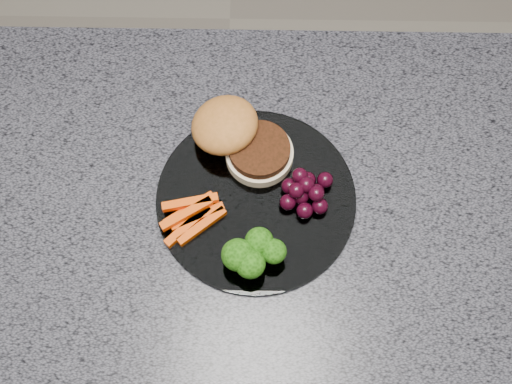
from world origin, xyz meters
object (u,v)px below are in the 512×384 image
(island_cabinet, at_px, (206,311))
(burger, at_px, (237,136))
(plate, at_px, (256,199))
(grape_bunch, at_px, (306,191))

(island_cabinet, relative_size, burger, 7.36)
(plate, height_order, burger, burger)
(grape_bunch, bearing_deg, plate, -176.66)
(burger, xyz_separation_m, grape_bunch, (0.09, -0.08, -0.01))
(island_cabinet, distance_m, grape_bunch, 0.52)
(plate, xyz_separation_m, burger, (-0.03, 0.08, 0.02))
(island_cabinet, distance_m, plate, 0.48)
(grape_bunch, bearing_deg, island_cabinet, -167.49)
(island_cabinet, relative_size, plate, 4.62)
(plate, bearing_deg, burger, 108.35)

